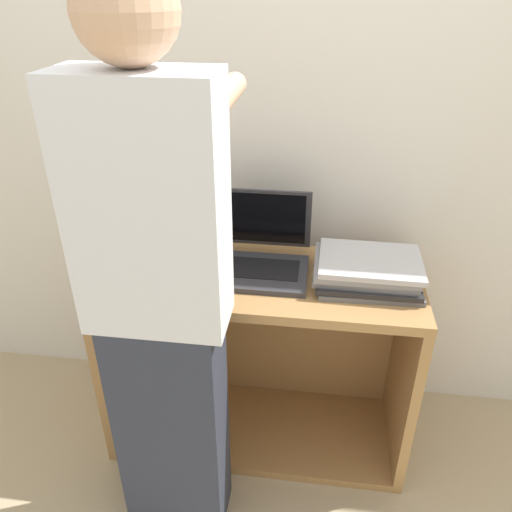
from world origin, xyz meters
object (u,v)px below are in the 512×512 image
(laptop_stack_right, at_px, (367,271))
(person, at_px, (160,305))
(laptop_open, at_px, (261,254))
(laptop_stack_left, at_px, (157,253))

(laptop_stack_right, bearing_deg, person, -146.79)
(person, bearing_deg, laptop_open, 63.00)
(laptop_stack_left, xyz_separation_m, person, (0.14, -0.40, 0.06))
(person, bearing_deg, laptop_stack_right, 33.21)
(laptop_stack_right, distance_m, person, 0.74)
(person, bearing_deg, laptop_stack_left, 109.75)
(laptop_open, height_order, person, person)
(laptop_stack_left, bearing_deg, laptop_stack_right, 0.36)
(laptop_open, bearing_deg, laptop_stack_left, -170.95)
(laptop_stack_right, bearing_deg, laptop_open, 171.78)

